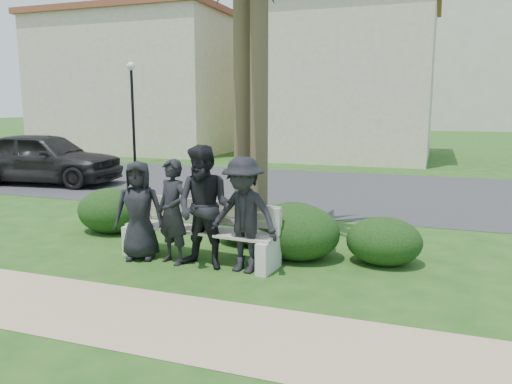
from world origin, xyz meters
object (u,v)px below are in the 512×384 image
(park_bench, at_px, (200,235))
(car_a, at_px, (45,158))
(street_lamp, at_px, (132,94))
(man_d, at_px, (244,215))
(man_a, at_px, (139,210))
(man_b, at_px, (173,212))
(man_c, at_px, (204,207))

(park_bench, height_order, car_a, car_a)
(street_lamp, bearing_deg, man_d, -50.70)
(car_a, bearing_deg, man_a, -135.72)
(street_lamp, distance_m, park_bench, 14.72)
(street_lamp, xyz_separation_m, car_a, (0.62, -5.98, -2.11))
(park_bench, bearing_deg, man_a, -158.36)
(man_b, bearing_deg, man_c, 15.78)
(man_d, height_order, car_a, man_d)
(street_lamp, xyz_separation_m, man_c, (9.05, -11.85, -2.00))
(man_a, distance_m, man_c, 1.20)
(park_bench, bearing_deg, street_lamp, 132.81)
(street_lamp, height_order, man_a, street_lamp)
(man_a, relative_size, man_c, 0.85)
(park_bench, relative_size, man_a, 1.68)
(man_b, relative_size, car_a, 0.34)
(man_b, xyz_separation_m, man_c, (0.57, -0.04, 0.12))
(man_a, xyz_separation_m, man_d, (1.82, -0.02, 0.07))
(street_lamp, bearing_deg, man_c, -52.64)
(park_bench, distance_m, man_d, 1.03)
(man_a, distance_m, car_a, 9.29)
(street_lamp, distance_m, man_c, 15.04)
(street_lamp, distance_m, man_a, 14.34)
(man_b, height_order, man_c, man_c)
(street_lamp, xyz_separation_m, man_b, (8.48, -11.82, -2.11))
(man_a, xyz_separation_m, man_b, (0.62, -0.02, 0.03))
(park_bench, bearing_deg, man_b, -132.60)
(street_lamp, xyz_separation_m, man_d, (9.68, -11.82, -2.07))
(park_bench, height_order, man_a, man_a)
(park_bench, relative_size, man_d, 1.55)
(man_d, bearing_deg, man_a, -172.22)
(man_a, bearing_deg, car_a, 121.50)
(park_bench, height_order, man_c, man_c)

